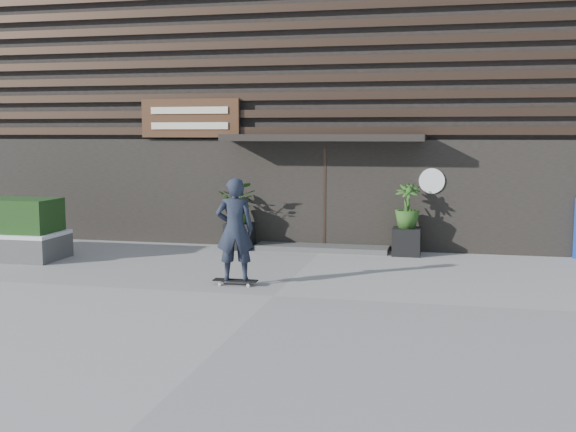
# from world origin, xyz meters

# --- Properties ---
(ground) EXTENTS (80.00, 80.00, 0.00)m
(ground) POSITION_xyz_m (0.00, 0.00, 0.00)
(ground) COLOR #A19F99
(ground) RESTS_ON ground
(entrance_step) EXTENTS (3.00, 0.80, 0.12)m
(entrance_step) POSITION_xyz_m (0.00, 4.60, 0.06)
(entrance_step) COLOR #494946
(entrance_step) RESTS_ON ground
(planter_pot_left) EXTENTS (0.60, 0.60, 0.60)m
(planter_pot_left) POSITION_xyz_m (-1.90, 4.40, 0.30)
(planter_pot_left) COLOR black
(planter_pot_left) RESTS_ON ground
(bamboo_left) EXTENTS (0.86, 0.75, 0.96)m
(bamboo_left) POSITION_xyz_m (-1.90, 4.40, 1.08)
(bamboo_left) COLOR #2D591E
(bamboo_left) RESTS_ON planter_pot_left
(planter_pot_right) EXTENTS (0.60, 0.60, 0.60)m
(planter_pot_right) POSITION_xyz_m (1.90, 4.40, 0.30)
(planter_pot_right) COLOR black
(planter_pot_right) RESTS_ON ground
(bamboo_right) EXTENTS (0.54, 0.54, 0.96)m
(bamboo_right) POSITION_xyz_m (1.90, 4.40, 1.08)
(bamboo_right) COLOR #2D591E
(bamboo_right) RESTS_ON planter_pot_right
(building) EXTENTS (18.00, 11.00, 8.00)m
(building) POSITION_xyz_m (-0.00, 9.96, 3.99)
(building) COLOR black
(building) RESTS_ON ground
(skateboarder) EXTENTS (0.78, 0.58, 1.88)m
(skateboarder) POSITION_xyz_m (-0.85, 0.65, 0.98)
(skateboarder) COLOR black
(skateboarder) RESTS_ON ground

